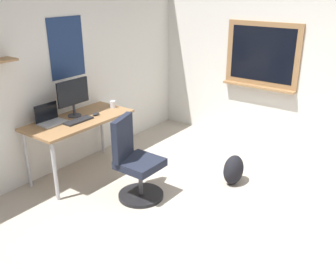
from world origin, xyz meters
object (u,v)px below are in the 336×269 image
(keyboard, at_px, (79,121))
(office_chair, at_px, (135,164))
(laptop, at_px, (50,119))
(monitor_primary, at_px, (73,95))
(backpack, at_px, (233,170))
(desk, at_px, (79,125))
(coffee_mug, at_px, (113,104))
(computer_mouse, at_px, (96,114))

(keyboard, bearing_deg, office_chair, -86.37)
(laptop, bearing_deg, monitor_primary, -8.22)
(keyboard, height_order, backpack, keyboard)
(monitor_primary, bearing_deg, desk, -107.95)
(laptop, distance_m, backpack, 2.28)
(laptop, height_order, monitor_primary, monitor_primary)
(monitor_primary, xyz_separation_m, coffee_mug, (0.53, -0.13, -0.22))
(laptop, bearing_deg, backpack, -56.21)
(desk, xyz_separation_m, keyboard, (-0.07, -0.08, 0.09))
(laptop, bearing_deg, desk, -26.72)
(laptop, xyz_separation_m, coffee_mug, (0.87, -0.18, -0.01))
(desk, relative_size, office_chair, 1.41)
(desk, height_order, computer_mouse, computer_mouse)
(office_chair, height_order, computer_mouse, office_chair)
(computer_mouse, distance_m, backpack, 1.84)
(keyboard, bearing_deg, monitor_primary, 61.28)
(monitor_primary, relative_size, backpack, 1.26)
(computer_mouse, relative_size, backpack, 0.28)
(laptop, distance_m, keyboard, 0.33)
(office_chair, xyz_separation_m, coffee_mug, (0.58, 0.88, 0.39))
(desk, distance_m, keyboard, 0.14)
(monitor_primary, bearing_deg, backpack, -63.45)
(desk, bearing_deg, keyboard, -129.94)
(office_chair, xyz_separation_m, monitor_primary, (0.05, 1.02, 0.61))
(monitor_primary, height_order, computer_mouse, monitor_primary)
(desk, height_order, office_chair, office_chair)
(office_chair, bearing_deg, computer_mouse, 74.78)
(office_chair, height_order, coffee_mug, office_chair)
(monitor_primary, bearing_deg, office_chair, -92.66)
(office_chair, relative_size, laptop, 3.06)
(office_chair, relative_size, monitor_primary, 2.05)
(office_chair, bearing_deg, monitor_primary, 87.34)
(laptop, xyz_separation_m, backpack, (1.22, -1.83, -0.62))
(office_chair, xyz_separation_m, laptop, (-0.29, 1.07, 0.40))
(office_chair, bearing_deg, backpack, -39.12)
(laptop, distance_m, computer_mouse, 0.56)
(laptop, height_order, computer_mouse, laptop)
(keyboard, height_order, computer_mouse, computer_mouse)
(office_chair, distance_m, coffee_mug, 1.13)
(office_chair, xyz_separation_m, backpack, (0.94, -0.76, -0.22))
(monitor_primary, height_order, keyboard, monitor_primary)
(laptop, height_order, backpack, laptop)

